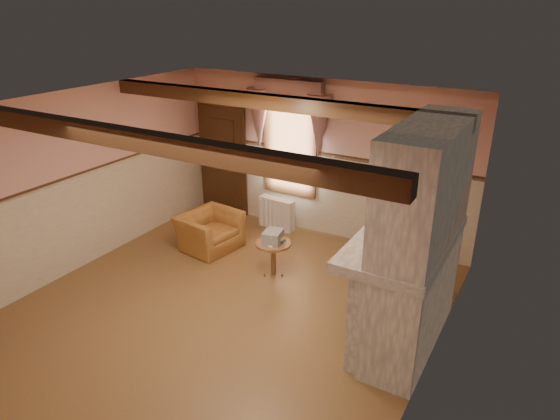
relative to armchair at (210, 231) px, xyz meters
The scene contains 25 objects.
floor 1.98m from the armchair, 47.03° to the right, with size 5.50×6.00×0.01m, color brown.
ceiling 3.16m from the armchair, 47.03° to the right, with size 5.50×6.00×0.01m, color silver.
wall_back 2.33m from the armchair, 49.78° to the left, with size 5.50×0.02×2.80m, color #CD948E.
wall_left 2.29m from the armchair, 134.85° to the right, with size 0.02×6.00×2.80m, color #CD948E.
wall_right 4.46m from the armchair, 19.28° to the right, with size 0.02×6.00×2.80m, color #CD948E.
wainscot 2.00m from the armchair, 47.03° to the right, with size 5.50×6.00×1.50m, color beige, non-canonical shape.
chair_rail 2.28m from the armchair, 47.03° to the right, with size 5.50×6.00×0.08m, color black, non-canonical shape.
firebox 3.43m from the armchair, 13.95° to the right, with size 0.20×0.95×0.90m, color black.
armchair is the anchor object (origin of this frame).
side_table 1.44m from the armchair, ahead, with size 0.55×0.55×0.55m, color brown.
book_stack 1.48m from the armchair, ahead, with size 0.26×0.32×0.20m, color #B7AD8C.
radiator 1.41m from the armchair, 64.82° to the left, with size 0.70×0.18×0.60m, color silver.
bowl 3.84m from the armchair, 12.73° to the right, with size 0.32×0.32×0.08m, color brown.
mantel_clock 3.77m from the armchair, ahead, with size 0.14×0.24×0.20m, color black.
oil_lamp 3.79m from the armchair, ahead, with size 0.11×0.11×0.28m, color gold.
candle_red 4.01m from the armchair, 20.88° to the right, with size 0.06×0.06×0.16m, color #A9141A.
jar_yellow 3.94m from the armchair, 18.08° to the right, with size 0.06×0.06×0.12m, color gold.
fireplace 3.99m from the armchair, 12.43° to the right, with size 0.85×2.00×2.80m, color gray.
mantel 3.82m from the armchair, 13.03° to the right, with size 1.05×2.05×0.12m, color gray.
overmantel_mirror 3.86m from the armchair, 13.72° to the right, with size 0.06×1.44×1.04m, color silver.
door 1.85m from the armchair, 116.98° to the left, with size 1.10×0.10×2.10m, color black.
window 2.17m from the armchair, 64.68° to the left, with size 1.06×0.08×2.02m, color white.
window_drapes 2.53m from the armchair, 63.32° to the left, with size 1.30×0.14×1.40m, color gray.
ceiling_beam_front 3.79m from the armchair, 63.15° to the right, with size 5.50×0.18×0.20m, color black.
ceiling_beam_back 2.74m from the armchair, ahead, with size 5.50×0.18×0.20m, color black.
Camera 1 is at (3.62, -4.71, 3.99)m, focal length 32.00 mm.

